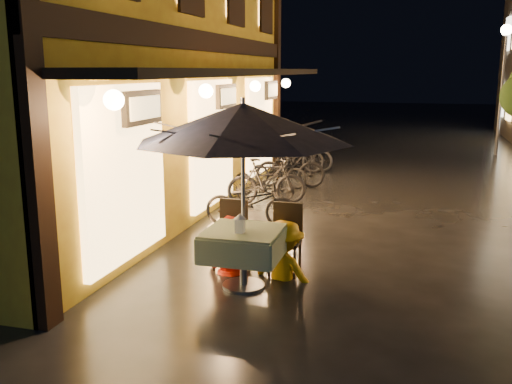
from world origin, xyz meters
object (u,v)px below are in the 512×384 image
(table_lantern, at_px, (240,222))
(person_yellow, at_px, (285,222))
(cafe_table, at_px, (244,244))
(patio_umbrella, at_px, (243,123))
(person_orange, at_px, (230,217))
(bicycle_0, at_px, (251,203))

(table_lantern, height_order, person_yellow, person_yellow)
(cafe_table, bearing_deg, table_lantern, -90.00)
(patio_umbrella, xyz_separation_m, person_orange, (-0.37, 0.58, -1.37))
(patio_umbrella, bearing_deg, bicycle_0, 104.37)
(patio_umbrella, relative_size, person_orange, 1.76)
(table_lantern, relative_size, person_yellow, 0.16)
(person_yellow, bearing_deg, cafe_table, 63.73)
(cafe_table, xyz_separation_m, bicycle_0, (-0.74, 2.90, -0.15))
(cafe_table, xyz_separation_m, person_orange, (-0.37, 0.58, 0.19))
(patio_umbrella, height_order, person_yellow, patio_umbrella)
(patio_umbrella, bearing_deg, person_orange, 122.59)
(cafe_table, height_order, person_yellow, person_yellow)
(patio_umbrella, distance_m, bicycle_0, 3.45)
(table_lantern, bearing_deg, person_orange, 116.92)
(person_orange, height_order, bicycle_0, person_orange)
(bicycle_0, bearing_deg, patio_umbrella, -171.81)
(person_orange, xyz_separation_m, person_yellow, (0.79, -0.06, -0.01))
(table_lantern, xyz_separation_m, person_orange, (-0.37, 0.73, -0.14))
(table_lantern, bearing_deg, person_yellow, 57.44)
(table_lantern, height_order, person_orange, person_orange)
(cafe_table, relative_size, person_orange, 0.64)
(table_lantern, xyz_separation_m, bicycle_0, (-0.74, 3.05, -0.48))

